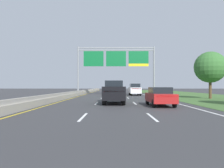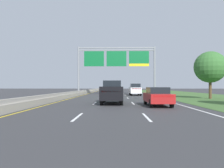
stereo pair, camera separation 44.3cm
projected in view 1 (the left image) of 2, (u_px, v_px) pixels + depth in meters
name	position (u px, v px, depth m)	size (l,w,h in m)	color
ground_plane	(115.00, 96.00, 35.59)	(220.00, 220.00, 0.00)	#333335
lane_striping	(115.00, 96.00, 35.13)	(11.96, 106.00, 0.01)	white
grass_verge_right	(196.00, 96.00, 35.50)	(14.00, 110.00, 0.02)	#3D602D
median_barrier_concrete	(76.00, 94.00, 35.64)	(0.60, 110.00, 0.85)	#A8A399
overhead_sign_gantry	(116.00, 61.00, 39.95)	(15.06, 0.42, 9.32)	gray
pickup_truck_black	(114.00, 92.00, 19.83)	(2.02, 5.41, 2.20)	black
car_white_right_lane_suv	(135.00, 89.00, 37.57)	(1.91, 4.70, 2.11)	silver
car_gold_centre_lane_suv	(114.00, 89.00, 40.93)	(2.03, 4.75, 2.11)	#A38438
car_red_right_lane_sedan	(160.00, 96.00, 17.43)	(1.82, 4.40, 1.57)	maroon
roadside_tree_mid	(210.00, 67.00, 27.24)	(4.10, 4.10, 6.21)	#4C3823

